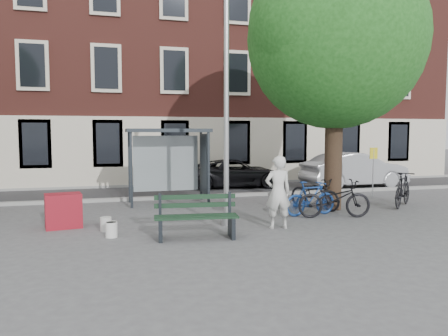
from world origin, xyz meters
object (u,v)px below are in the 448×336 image
at_px(bike_c, 315,193).
at_px(bike_b, 311,198).
at_px(bench, 196,219).
at_px(lamppost, 226,121).
at_px(notice_sign, 373,161).
at_px(car_dark, 235,173).
at_px(bike_a, 334,199).
at_px(bike_d, 403,189).
at_px(bus_shelter, 179,149).
at_px(red_stand, 63,211).
at_px(car_silver, 354,170).
at_px(painter, 278,192).

bearing_deg(bike_c, bike_b, -146.80).
bearing_deg(bench, lamppost, 54.08).
relative_size(bike_b, bike_c, 0.88).
bearing_deg(notice_sign, car_dark, 135.02).
xyz_separation_m(bike_a, notice_sign, (3.51, 3.30, 0.82)).
bearing_deg(car_dark, bike_a, -171.27).
relative_size(bike_b, bike_d, 0.88).
distance_m(bike_d, notice_sign, 2.36).
relative_size(bus_shelter, bike_d, 1.45).
bearing_deg(bike_a, red_stand, 96.89).
relative_size(bus_shelter, bike_c, 1.44).
height_order(bike_b, red_stand, bike_b).
bearing_deg(bike_c, bike_d, -31.38).
height_order(bus_shelter, bike_b, bus_shelter).
bearing_deg(bench, car_silver, 46.54).
xyz_separation_m(car_silver, red_stand, (-11.96, -5.45, -0.34)).
relative_size(bike_a, red_stand, 2.37).
height_order(bike_d, car_silver, car_silver).
height_order(lamppost, bike_b, lamppost).
xyz_separation_m(bike_a, car_dark, (-0.76, 7.57, 0.07)).
bearing_deg(bike_d, red_stand, 51.89).
xyz_separation_m(bus_shelter, bike_a, (3.94, -3.91, -1.36)).
relative_size(bike_a, notice_sign, 1.12).
height_order(lamppost, bus_shelter, lamppost).
height_order(bike_b, bike_c, bike_b).
relative_size(bus_shelter, car_silver, 0.59).
distance_m(painter, bike_c, 3.30).
xyz_separation_m(bench, car_dark, (3.63, 8.94, 0.17)).
height_order(bike_a, car_dark, car_dark).
bearing_deg(bike_d, bench, 67.50).
bearing_deg(lamppost, bike_b, 13.87).
height_order(bike_a, notice_sign, notice_sign).
bearing_deg(car_dark, bus_shelter, 142.03).
bearing_deg(bike_b, bike_a, -142.97).
distance_m(bike_a, notice_sign, 4.88).
xyz_separation_m(lamppost, bench, (-1.06, -1.17, -2.32)).
bearing_deg(painter, lamppost, -26.27).
height_order(bike_b, car_dark, car_dark).
xyz_separation_m(bike_b, car_dark, (-0.26, 7.07, 0.11)).
xyz_separation_m(lamppost, painter, (1.20, -0.69, -1.84)).
bearing_deg(bike_a, car_silver, -24.28).
bearing_deg(car_dark, bike_b, -174.96).
distance_m(lamppost, car_dark, 8.46).
bearing_deg(bike_a, bench, 119.07).
bearing_deg(bike_b, car_silver, -49.90).
bearing_deg(car_dark, red_stand, 138.66).
bearing_deg(bike_d, car_silver, -54.69).
xyz_separation_m(painter, bike_d, (5.30, 1.98, -0.36)).
relative_size(bus_shelter, bench, 1.42).
bearing_deg(bike_a, lamppost, 105.15).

